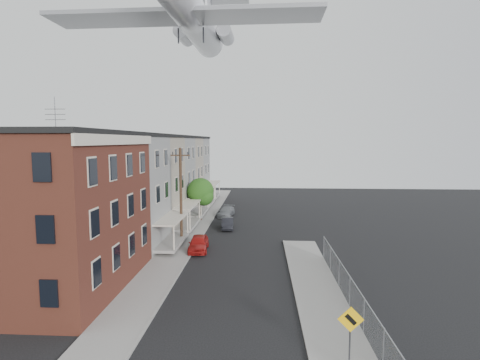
{
  "coord_description": "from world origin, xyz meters",
  "views": [
    {
      "loc": [
        1.83,
        -16.12,
        9.65
      ],
      "look_at": [
        0.48,
        8.0,
        7.1
      ],
      "focal_mm": 28.0,
      "sensor_mm": 36.0,
      "label": 1
    }
  ],
  "objects_px": {
    "utility_pole": "(181,194)",
    "street_tree": "(201,193)",
    "car_far": "(226,212)",
    "car_near": "(199,243)",
    "warning_sign": "(350,328)",
    "airplane": "(190,13)",
    "car_mid": "(228,223)"
  },
  "relations": [
    {
      "from": "utility_pole",
      "to": "street_tree",
      "type": "height_order",
      "value": "utility_pole"
    },
    {
      "from": "car_far",
      "to": "car_near",
      "type": "bearing_deg",
      "value": -87.4
    },
    {
      "from": "warning_sign",
      "to": "utility_pole",
      "type": "relative_size",
      "value": 0.31
    },
    {
      "from": "car_near",
      "to": "airplane",
      "type": "height_order",
      "value": "airplane"
    },
    {
      "from": "car_near",
      "to": "car_mid",
      "type": "height_order",
      "value": "car_near"
    },
    {
      "from": "warning_sign",
      "to": "car_near",
      "type": "height_order",
      "value": "warning_sign"
    },
    {
      "from": "car_mid",
      "to": "airplane",
      "type": "distance_m",
      "value": 21.58
    },
    {
      "from": "car_mid",
      "to": "airplane",
      "type": "height_order",
      "value": "airplane"
    },
    {
      "from": "street_tree",
      "to": "car_near",
      "type": "bearing_deg",
      "value": -82.23
    },
    {
      "from": "street_tree",
      "to": "car_mid",
      "type": "height_order",
      "value": "street_tree"
    },
    {
      "from": "warning_sign",
      "to": "car_mid",
      "type": "relative_size",
      "value": 0.78
    },
    {
      "from": "street_tree",
      "to": "warning_sign",
      "type": "bearing_deg",
      "value": -69.42
    },
    {
      "from": "street_tree",
      "to": "airplane",
      "type": "relative_size",
      "value": 0.19
    },
    {
      "from": "street_tree",
      "to": "car_far",
      "type": "height_order",
      "value": "street_tree"
    },
    {
      "from": "utility_pole",
      "to": "car_far",
      "type": "xyz_separation_m",
      "value": [
        3.05,
        12.79,
        -4.07
      ]
    },
    {
      "from": "car_near",
      "to": "car_far",
      "type": "xyz_separation_m",
      "value": [
        1.05,
        15.13,
        -0.08
      ]
    },
    {
      "from": "utility_pole",
      "to": "airplane",
      "type": "height_order",
      "value": "airplane"
    },
    {
      "from": "warning_sign",
      "to": "airplane",
      "type": "xyz_separation_m",
      "value": [
        -10.47,
        20.81,
        19.62
      ]
    },
    {
      "from": "utility_pole",
      "to": "airplane",
      "type": "distance_m",
      "value": 16.94
    },
    {
      "from": "car_mid",
      "to": "car_far",
      "type": "bearing_deg",
      "value": 92.29
    },
    {
      "from": "car_mid",
      "to": "utility_pole",
      "type": "bearing_deg",
      "value": -126.06
    },
    {
      "from": "utility_pole",
      "to": "car_near",
      "type": "distance_m",
      "value": 5.04
    },
    {
      "from": "warning_sign",
      "to": "airplane",
      "type": "height_order",
      "value": "airplane"
    },
    {
      "from": "car_near",
      "to": "airplane",
      "type": "xyz_separation_m",
      "value": [
        -1.27,
        4.13,
        20.82
      ]
    },
    {
      "from": "utility_pole",
      "to": "car_near",
      "type": "xyz_separation_m",
      "value": [
        2.0,
        -2.34,
        -3.99
      ]
    },
    {
      "from": "car_near",
      "to": "car_mid",
      "type": "bearing_deg",
      "value": 74.17
    },
    {
      "from": "airplane",
      "to": "car_far",
      "type": "bearing_deg",
      "value": 78.09
    },
    {
      "from": "utility_pole",
      "to": "airplane",
      "type": "relative_size",
      "value": 0.33
    },
    {
      "from": "car_mid",
      "to": "street_tree",
      "type": "bearing_deg",
      "value": 128.11
    },
    {
      "from": "car_near",
      "to": "car_mid",
      "type": "distance_m",
      "value": 8.63
    },
    {
      "from": "warning_sign",
      "to": "car_near",
      "type": "relative_size",
      "value": 0.7
    },
    {
      "from": "car_mid",
      "to": "car_far",
      "type": "distance_m",
      "value": 6.73
    }
  ]
}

